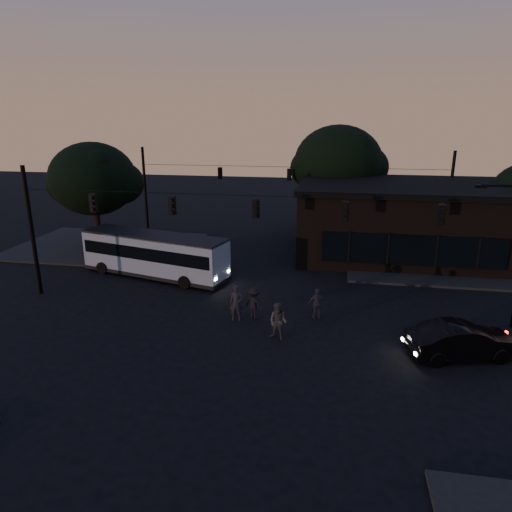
% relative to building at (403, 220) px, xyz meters
% --- Properties ---
extents(ground, '(120.00, 120.00, 0.00)m').
position_rel_building_xyz_m(ground, '(-9.00, -15.97, -2.71)').
color(ground, black).
rests_on(ground, ground).
extents(sidewalk_far_right, '(14.00, 10.00, 0.15)m').
position_rel_building_xyz_m(sidewalk_far_right, '(3.00, -1.97, -2.63)').
color(sidewalk_far_right, black).
rests_on(sidewalk_far_right, ground).
extents(sidewalk_far_left, '(14.00, 10.00, 0.15)m').
position_rel_building_xyz_m(sidewalk_far_left, '(-23.00, -1.97, -2.63)').
color(sidewalk_far_left, black).
rests_on(sidewalk_far_left, ground).
extents(building, '(15.40, 10.41, 5.40)m').
position_rel_building_xyz_m(building, '(0.00, 0.00, 0.00)').
color(building, black).
rests_on(building, ground).
extents(tree_behind, '(7.60, 7.60, 9.43)m').
position_rel_building_xyz_m(tree_behind, '(-5.00, 6.03, 3.48)').
color(tree_behind, black).
rests_on(tree_behind, ground).
extents(tree_left, '(6.40, 6.40, 8.30)m').
position_rel_building_xyz_m(tree_left, '(-23.00, -2.97, 2.86)').
color(tree_left, black).
rests_on(tree_left, ground).
extents(signal_rig_near, '(26.24, 0.30, 7.50)m').
position_rel_building_xyz_m(signal_rig_near, '(-9.00, -11.97, 1.74)').
color(signal_rig_near, black).
rests_on(signal_rig_near, ground).
extents(signal_rig_far, '(26.24, 0.30, 7.50)m').
position_rel_building_xyz_m(signal_rig_far, '(-9.00, 4.03, 1.50)').
color(signal_rig_far, black).
rests_on(signal_rig_far, ground).
extents(bus, '(10.34, 4.82, 2.83)m').
position_rel_building_xyz_m(bus, '(-16.42, -7.91, -1.12)').
color(bus, '#8999AE').
rests_on(bus, ground).
extents(car, '(5.01, 2.90, 1.56)m').
position_rel_building_xyz_m(car, '(0.72, -15.59, -1.93)').
color(car, black).
rests_on(car, ground).
extents(pedestrian_a, '(0.73, 0.53, 1.87)m').
position_rel_building_xyz_m(pedestrian_a, '(-9.73, -13.59, -1.77)').
color(pedestrian_a, black).
rests_on(pedestrian_a, ground).
extents(pedestrian_b, '(1.05, 0.93, 1.81)m').
position_rel_building_xyz_m(pedestrian_b, '(-7.36, -15.34, -1.80)').
color(pedestrian_b, '#403C3A').
rests_on(pedestrian_b, ground).
extents(pedestrian_c, '(1.02, 0.63, 1.63)m').
position_rel_building_xyz_m(pedestrian_c, '(-5.67, -12.64, -1.90)').
color(pedestrian_c, '#2D2A33').
rests_on(pedestrian_c, ground).
extents(pedestrian_d, '(1.26, 1.04, 1.69)m').
position_rel_building_xyz_m(pedestrian_d, '(-8.86, -13.26, -1.86)').
color(pedestrian_d, black).
rests_on(pedestrian_d, ground).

